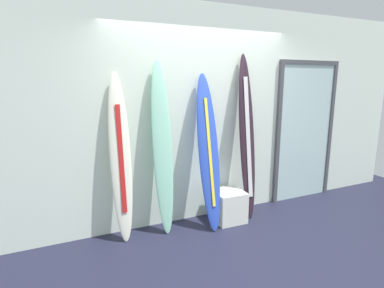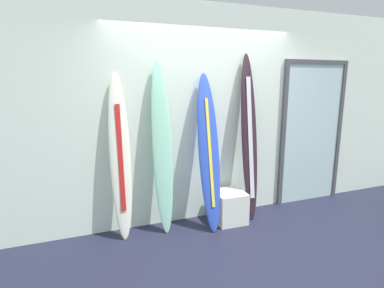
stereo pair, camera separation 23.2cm
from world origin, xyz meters
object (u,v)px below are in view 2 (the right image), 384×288
object	(u,v)px
surfboard_cobalt	(209,152)
surfboard_ivory	(120,158)
surfboard_seafoam	(162,150)
surfboard_charcoal	(249,139)
display_block_left	(229,207)
glass_door	(312,131)

from	to	relation	value
surfboard_cobalt	surfboard_ivory	bearing A→B (deg)	174.09
surfboard_seafoam	surfboard_charcoal	bearing A→B (deg)	-1.43
surfboard_ivory	surfboard_cobalt	world-z (taller)	same
surfboard_ivory	surfboard_seafoam	xyz separation A→B (m)	(0.50, -0.01, 0.06)
surfboard_cobalt	display_block_left	xyz separation A→B (m)	(0.31, -0.00, -0.77)
glass_door	surfboard_charcoal	bearing A→B (deg)	-170.93
surfboard_cobalt	surfboard_charcoal	size ratio (longest dim) A/B	0.88
surfboard_seafoam	surfboard_cobalt	world-z (taller)	surfboard_seafoam
surfboard_charcoal	glass_door	world-z (taller)	surfboard_charcoal
surfboard_charcoal	surfboard_cobalt	bearing A→B (deg)	-173.56
surfboard_charcoal	surfboard_seafoam	bearing A→B (deg)	178.57
surfboard_cobalt	glass_door	bearing A→B (deg)	8.19
surfboard_seafoam	display_block_left	size ratio (longest dim) A/B	5.09
surfboard_seafoam	surfboard_cobalt	bearing A→B (deg)	-9.86
surfboard_seafoam	display_block_left	world-z (taller)	surfboard_seafoam
surfboard_cobalt	display_block_left	distance (m)	0.83
surfboard_ivory	surfboard_charcoal	xyz separation A→B (m)	(1.68, -0.04, 0.11)
surfboard_cobalt	surfboard_charcoal	bearing A→B (deg)	6.44
surfboard_seafoam	display_block_left	distance (m)	1.21
surfboard_cobalt	surfboard_seafoam	bearing A→B (deg)	170.14
surfboard_ivory	glass_door	world-z (taller)	glass_door
display_block_left	surfboard_charcoal	bearing A→B (deg)	13.26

